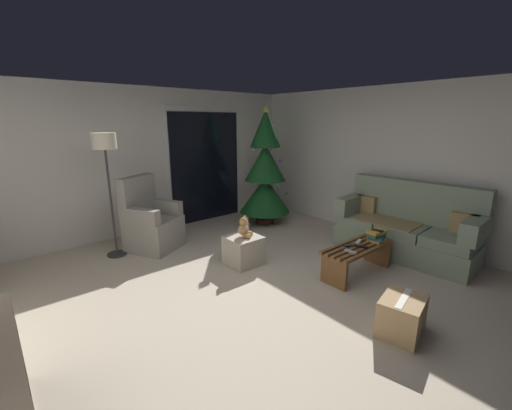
# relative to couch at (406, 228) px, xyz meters

# --- Properties ---
(ground_plane) EXTENTS (7.00, 7.00, 0.00)m
(ground_plane) POSITION_rel_couch_xyz_m (-2.32, 0.46, -0.40)
(ground_plane) COLOR beige
(wall_back) EXTENTS (5.72, 0.12, 2.50)m
(wall_back) POSITION_rel_couch_xyz_m (-2.32, 3.52, 0.85)
(wall_back) COLOR silver
(wall_back) RESTS_ON ground
(wall_right) EXTENTS (0.12, 6.00, 2.50)m
(wall_right) POSITION_rel_couch_xyz_m (0.54, 0.46, 0.85)
(wall_right) COLOR silver
(wall_right) RESTS_ON ground
(patio_door_frame) EXTENTS (1.60, 0.02, 2.20)m
(patio_door_frame) POSITION_rel_couch_xyz_m (-1.29, 3.45, 0.70)
(patio_door_frame) COLOR silver
(patio_door_frame) RESTS_ON ground
(patio_door_glass) EXTENTS (1.50, 0.02, 2.10)m
(patio_door_glass) POSITION_rel_couch_xyz_m (-1.29, 3.43, 0.65)
(patio_door_glass) COLOR black
(patio_door_glass) RESTS_ON ground
(couch) EXTENTS (0.89, 1.98, 1.08)m
(couch) POSITION_rel_couch_xyz_m (0.00, 0.00, 0.00)
(couch) COLOR gray
(couch) RESTS_ON ground
(coffee_table) EXTENTS (1.10, 0.40, 0.40)m
(coffee_table) POSITION_rel_couch_xyz_m (-1.11, 0.07, -0.13)
(coffee_table) COLOR brown
(coffee_table) RESTS_ON ground
(remote_silver) EXTENTS (0.04, 0.16, 0.02)m
(remote_silver) POSITION_rel_couch_xyz_m (-1.39, 0.01, 0.01)
(remote_silver) COLOR #ADADB2
(remote_silver) RESTS_ON coffee_table
(remote_graphite) EXTENTS (0.16, 0.12, 0.02)m
(remote_graphite) POSITION_rel_couch_xyz_m (-1.23, 0.13, 0.01)
(remote_graphite) COLOR #333338
(remote_graphite) RESTS_ON coffee_table
(remote_black) EXTENTS (0.10, 0.16, 0.02)m
(remote_black) POSITION_rel_couch_xyz_m (-1.15, 0.01, 0.01)
(remote_black) COLOR black
(remote_black) RESTS_ON coffee_table
(remote_white) EXTENTS (0.16, 0.09, 0.02)m
(remote_white) POSITION_rel_couch_xyz_m (-1.02, 0.13, 0.01)
(remote_white) COLOR silver
(remote_white) RESTS_ON coffee_table
(book_stack) EXTENTS (0.27, 0.22, 0.15)m
(book_stack) POSITION_rel_couch_xyz_m (-0.82, 0.00, 0.08)
(book_stack) COLOR #B79333
(book_stack) RESTS_ON coffee_table
(cell_phone) EXTENTS (0.09, 0.15, 0.01)m
(cell_phone) POSITION_rel_couch_xyz_m (-0.82, -0.01, 0.16)
(cell_phone) COLOR black
(cell_phone) RESTS_ON book_stack
(christmas_tree) EXTENTS (0.97, 0.97, 2.21)m
(christmas_tree) POSITION_rel_couch_xyz_m (-0.56, 2.50, 0.57)
(christmas_tree) COLOR #4C1E19
(christmas_tree) RESTS_ON ground
(armchair) EXTENTS (0.93, 0.93, 1.13)m
(armchair) POSITION_rel_couch_xyz_m (-2.78, 2.66, 0.00)
(armchair) COLOR gray
(armchair) RESTS_ON ground
(floor_lamp) EXTENTS (0.32, 0.32, 1.78)m
(floor_lamp) POSITION_rel_couch_xyz_m (-3.30, 2.73, 1.11)
(floor_lamp) COLOR #2D2D30
(floor_lamp) RESTS_ON ground
(ottoman) EXTENTS (0.44, 0.44, 0.40)m
(ottoman) POSITION_rel_couch_xyz_m (-2.05, 1.27, -0.20)
(ottoman) COLOR #B2A893
(ottoman) RESTS_ON ground
(teddy_bear_honey) EXTENTS (0.21, 0.22, 0.29)m
(teddy_bear_honey) POSITION_rel_couch_xyz_m (-2.04, 1.26, 0.12)
(teddy_bear_honey) COLOR tan
(teddy_bear_honey) RESTS_ON ottoman
(teddy_bear_cream_by_tree) EXTENTS (0.22, 0.21, 0.29)m
(teddy_bear_cream_by_tree) POSITION_rel_couch_xyz_m (-1.17, 2.36, -0.28)
(teddy_bear_cream_by_tree) COLOR beige
(teddy_bear_cream_by_tree) RESTS_ON ground
(cardboard_box_taped_mid_floor) EXTENTS (0.53, 0.44, 0.36)m
(cardboard_box_taped_mid_floor) POSITION_rel_couch_xyz_m (-1.86, -0.88, -0.22)
(cardboard_box_taped_mid_floor) COLOR tan
(cardboard_box_taped_mid_floor) RESTS_ON ground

